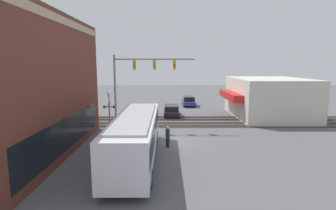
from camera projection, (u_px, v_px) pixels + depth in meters
The scene contains 11 objects.
ground_plane at pixel (176, 142), 21.56m from camera, with size 120.00×120.00×0.00m, color #565659.
shop_building at pixel (268, 98), 31.68m from camera, with size 10.74×9.23×4.66m.
city_bus at pixel (136, 135), 17.17m from camera, with size 11.56×2.59×3.06m.
traffic_signal_gantry at pixel (139, 74), 25.36m from camera, with size 0.42×7.83×7.21m.
crossing_signal at pixel (109, 107), 24.98m from camera, with size 1.41×1.18×3.81m.
rail_track_near at pixel (174, 125), 27.49m from camera, with size 2.60×60.00×0.15m.
rail_track_far at pixel (173, 119), 30.65m from camera, with size 2.60×60.00×0.15m.
parked_car_black at pixel (171, 111), 32.21m from camera, with size 4.78×1.82×1.38m.
parked_car_blue at pixel (189, 101), 40.56m from camera, with size 4.90×1.82×1.46m.
pedestrian_near_bus at pixel (168, 137), 20.06m from camera, with size 0.34×0.34×1.63m.
pedestrian_at_crossing at pixel (129, 123), 24.61m from camera, with size 0.34×0.34×1.71m.
Camera 1 is at (-20.84, 0.75, 6.30)m, focal length 28.00 mm.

